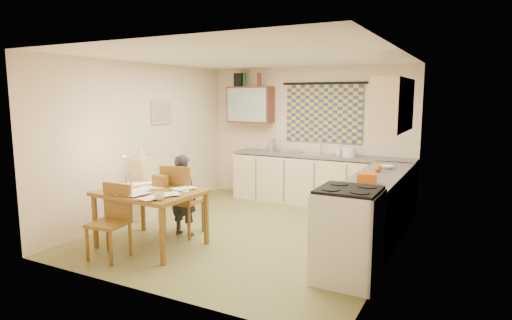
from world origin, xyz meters
The scene contains 44 objects.
floor centered at (0.00, 0.00, -0.01)m, with size 4.00×4.50×0.02m, color olive.
ceiling centered at (0.00, 0.00, 2.51)m, with size 4.00×4.50×0.02m, color white.
wall_back centered at (0.00, 2.26, 1.25)m, with size 4.00×0.02×2.50m, color beige.
wall_front centered at (0.00, -2.26, 1.25)m, with size 4.00×0.02×2.50m, color beige.
wall_left centered at (-2.01, 0.00, 1.25)m, with size 0.02×4.50×2.50m, color beige.
wall_right centered at (2.01, 0.00, 1.25)m, with size 0.02×4.50×2.50m, color beige.
window_blind centered at (0.30, 2.22, 1.65)m, with size 1.45×0.03×1.05m, color navy.
curtain_rod centered at (0.30, 2.20, 2.20)m, with size 0.04×0.04×1.60m, color black.
wall_cabinet centered at (-1.15, 2.08, 1.80)m, with size 0.90×0.34×0.70m, color #5F2B22.
wall_cabinet_glass centered at (-1.15, 1.91, 1.80)m, with size 0.84×0.02×0.64m, color #99B2A5.
upper_cabinet_right centered at (1.83, 0.55, 1.85)m, with size 0.34×1.30×0.70m, color beige.
framed_print centered at (-1.97, 0.40, 1.70)m, with size 0.04×0.50×0.40m, color beige.
print_canvas centered at (-1.95, 0.40, 1.70)m, with size 0.01×0.42×0.32m, color beige.
counter_back centered at (0.35, 1.95, 0.45)m, with size 3.30×0.62×0.92m.
counter_right centered at (1.70, 0.24, 0.45)m, with size 0.62×2.95×0.92m.
stove centered at (1.70, -1.04, 0.51)m, with size 0.66×0.66×1.01m.
sink centered at (0.29, 1.95, 0.88)m, with size 0.55×0.45×0.10m, color silver.
tap centered at (0.30, 2.13, 1.06)m, with size 0.03×0.03×0.28m, color silver.
dish_rack centered at (-0.24, 1.95, 0.95)m, with size 0.35×0.30×0.06m, color silver.
kettle centered at (-0.63, 1.95, 1.04)m, with size 0.18×0.18×0.24m, color silver.
mixing_bowl centered at (0.88, 1.95, 1.00)m, with size 0.24×0.24×0.16m, color white.
soap_bottle centered at (0.68, 2.00, 1.01)m, with size 0.10×0.10×0.18m, color white.
bowl centered at (1.70, 0.95, 0.95)m, with size 0.24×0.24×0.05m, color white.
orange_bag centered at (1.70, -0.23, 0.98)m, with size 0.22×0.16×0.12m, color #C65610.
fruit_orange centered at (1.65, 0.61, 0.97)m, with size 0.10×0.10×0.10m, color #C65610.
speaker centered at (-1.40, 2.08, 2.28)m, with size 0.16×0.20×0.26m, color black.
bottle_green centered at (-1.29, 2.08, 2.28)m, with size 0.07×0.07×0.26m, color #195926.
bottle_brown centered at (-0.96, 2.08, 2.28)m, with size 0.07×0.07×0.26m, color #5F2B22.
dining_table centered at (-0.88, -1.18, 0.38)m, with size 1.32×1.02×0.75m.
chair_far centered at (-0.79, -0.61, 0.32)m, with size 0.51×0.51×1.02m.
chair_near centered at (-1.04, -1.75, 0.28)m, with size 0.45×0.45×0.91m.
person centered at (-0.79, -0.61, 0.58)m, with size 0.43×0.29×1.16m, color black.
shelf_stand centered at (-1.84, -0.29, 0.50)m, with size 0.32×0.30×1.01m, color beige.
lampshade centered at (-1.84, -0.29, 1.12)m, with size 0.20×0.20×0.22m, color beige.
letter_rack centered at (-0.92, -0.94, 0.83)m, with size 0.22×0.10×0.16m, color brown.
mug centered at (-0.43, -1.53, 0.80)m, with size 0.13×0.13×0.09m, color white.
magazine centered at (-1.37, -1.40, 0.76)m, with size 0.24×0.28×0.02m, color maroon.
book centered at (-1.29, -1.26, 0.76)m, with size 0.21×0.27×0.02m, color #C65610.
orange_box centered at (-1.21, -1.43, 0.77)m, with size 0.12×0.08×0.04m, color #C65610.
eyeglasses centered at (-0.73, -1.46, 0.76)m, with size 0.13×0.04×0.02m, color black.
candle_holder centered at (-1.36, -1.09, 0.84)m, with size 0.06×0.06×0.18m, color silver.
candle centered at (-1.40, -1.08, 1.04)m, with size 0.02×0.02×0.22m, color white.
candle_flame centered at (-1.38, -1.11, 1.16)m, with size 0.02×0.02×0.02m, color #FFCC66.
papers centered at (-0.92, -1.22, 0.76)m, with size 1.14×0.97×0.02m.
Camera 1 is at (2.86, -5.36, 1.97)m, focal length 30.00 mm.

